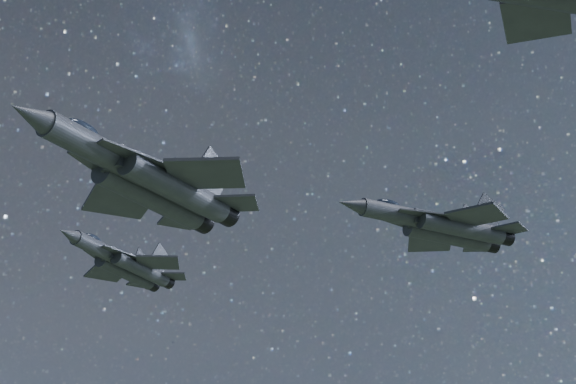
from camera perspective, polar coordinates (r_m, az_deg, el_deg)
jet_lead at (r=62.75m, az=-8.32°, el=0.74°), size 19.47×13.06×4.92m
jet_left at (r=88.37m, az=-9.63°, el=-4.21°), size 14.93×9.81×3.84m
jet_slot at (r=84.65m, az=9.06°, el=-2.01°), size 17.91×12.38×4.50m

